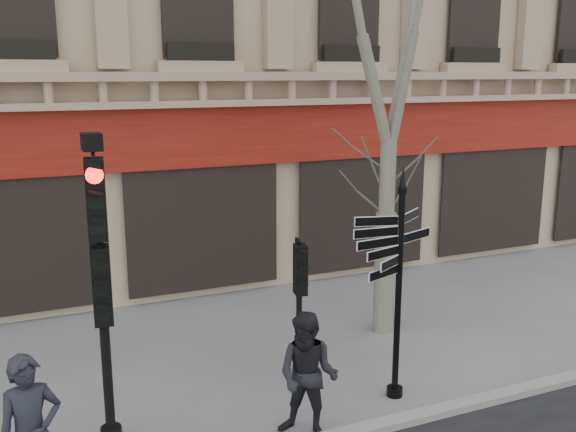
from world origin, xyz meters
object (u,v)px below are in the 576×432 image
traffic_signal_main (99,253)px  traffic_signal_secondary (299,283)px  fingerpost (400,245)px  pedestrian_b (308,376)px

traffic_signal_main → traffic_signal_secondary: (3.24, 0.86, -1.12)m
fingerpost → pedestrian_b: bearing=-174.1°
fingerpost → traffic_signal_main: size_ratio=0.86×
traffic_signal_main → fingerpost: bearing=-0.9°
fingerpost → traffic_signal_secondary: fingerpost is taller
traffic_signal_main → traffic_signal_secondary: bearing=21.6°
traffic_signal_main → traffic_signal_secondary: 3.54m
traffic_signal_secondary → pedestrian_b: traffic_signal_secondary is taller
pedestrian_b → traffic_signal_main: bearing=-159.7°
traffic_signal_main → pedestrian_b: size_ratio=2.34×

